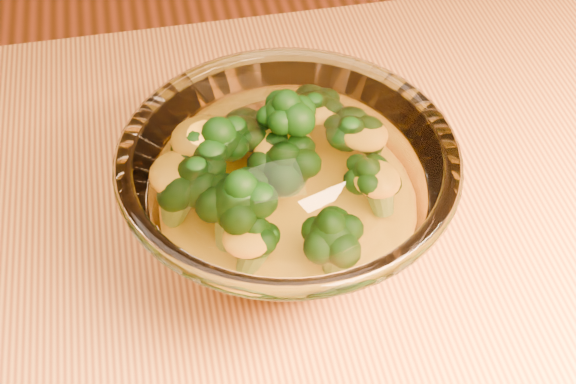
# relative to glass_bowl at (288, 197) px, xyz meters

# --- Properties ---
(glass_bowl) EXTENTS (0.24, 0.24, 0.10)m
(glass_bowl) POSITION_rel_glass_bowl_xyz_m (0.00, 0.00, 0.00)
(glass_bowl) COLOR white
(glass_bowl) RESTS_ON table
(cheese_sauce) EXTENTS (0.13, 0.13, 0.04)m
(cheese_sauce) POSITION_rel_glass_bowl_xyz_m (0.00, 0.00, -0.02)
(cheese_sauce) COLOR yellow
(cheese_sauce) RESTS_ON glass_bowl
(broccoli_heap) EXTENTS (0.17, 0.16, 0.08)m
(broccoli_heap) POSITION_rel_glass_bowl_xyz_m (-0.01, 0.01, 0.02)
(broccoli_heap) COLOR black
(broccoli_heap) RESTS_ON cheese_sauce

